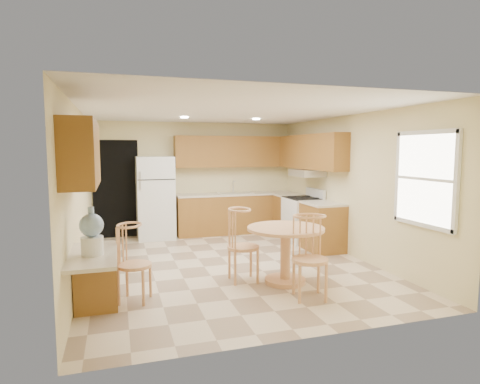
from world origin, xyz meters
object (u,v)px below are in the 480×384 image
object	(u,v)px
refrigerator	(155,198)
chair_table_b	(314,251)
dining_table	(286,246)
chair_table_a	(245,239)
stove	(303,219)
water_crock	(92,233)
chair_desk	(134,257)

from	to	relation	value
refrigerator	chair_table_b	distance (m)	4.53
refrigerator	chair_table_b	bearing A→B (deg)	-70.23
refrigerator	dining_table	size ratio (longest dim) A/B	1.61
refrigerator	dining_table	distance (m)	3.82
dining_table	chair_table_b	bearing A→B (deg)	-86.19
chair_table_a	refrigerator	bearing A→B (deg)	-162.90
chair_table_b	stove	bearing A→B (deg)	-101.69
stove	chair_table_a	xyz separation A→B (m)	(-1.94, -2.14, 0.17)
stove	water_crock	xyz separation A→B (m)	(-3.92, -2.94, 0.54)
dining_table	chair_desk	world-z (taller)	chair_desk
dining_table	chair_table_a	bearing A→B (deg)	164.74
water_crock	stove	bearing A→B (deg)	36.82
chair_table_a	chair_table_b	xyz separation A→B (m)	(0.60, -0.90, 0.01)
refrigerator	stove	bearing A→B (deg)	-22.99
refrigerator	chair_desk	distance (m)	3.75
refrigerator	stove	world-z (taller)	refrigerator
stove	chair_table_a	world-z (taller)	stove
chair_table_a	chair_table_b	bearing A→B (deg)	35.27
chair_desk	refrigerator	bearing A→B (deg)	-168.57
chair_desk	stove	bearing A→B (deg)	146.09
chair_table_b	chair_desk	size ratio (longest dim) A/B	1.09
chair_desk	chair_table_b	bearing A→B (deg)	95.74
refrigerator	chair_table_a	xyz separation A→B (m)	(0.93, -3.36, -0.24)
stove	water_crock	bearing A→B (deg)	-143.18
refrigerator	stove	distance (m)	3.15
refrigerator	water_crock	bearing A→B (deg)	-104.17
stove	dining_table	xyz separation A→B (m)	(-1.39, -2.29, 0.06)
refrigerator	water_crock	world-z (taller)	refrigerator
stove	chair_table_b	distance (m)	3.33
refrigerator	chair_desk	world-z (taller)	refrigerator
chair_table_a	chair_desk	world-z (taller)	chair_table_a
chair_table_a	dining_table	bearing A→B (deg)	76.34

